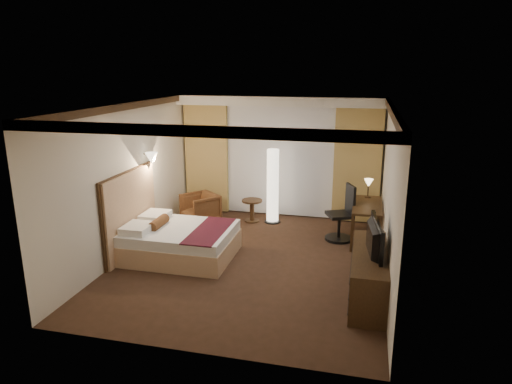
% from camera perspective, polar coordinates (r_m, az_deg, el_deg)
% --- Properties ---
extents(floor, '(4.50, 5.50, 0.01)m').
position_cam_1_polar(floor, '(8.11, -0.67, -8.59)').
color(floor, '#332113').
rests_on(floor, ground).
extents(ceiling, '(4.50, 5.50, 0.01)m').
position_cam_1_polar(ceiling, '(7.44, -0.73, 10.79)').
color(ceiling, white).
rests_on(ceiling, back_wall).
extents(back_wall, '(4.50, 0.02, 2.70)m').
position_cam_1_polar(back_wall, '(10.29, 3.08, 4.43)').
color(back_wall, beige).
rests_on(back_wall, floor).
extents(left_wall, '(0.02, 5.50, 2.70)m').
position_cam_1_polar(left_wall, '(8.49, -15.60, 1.55)').
color(left_wall, beige).
rests_on(left_wall, floor).
extents(right_wall, '(0.02, 5.50, 2.70)m').
position_cam_1_polar(right_wall, '(7.45, 16.31, -0.37)').
color(right_wall, beige).
rests_on(right_wall, floor).
extents(crown_molding, '(4.50, 5.50, 0.12)m').
position_cam_1_polar(crown_molding, '(7.44, -0.73, 10.33)').
color(crown_molding, black).
rests_on(crown_molding, ceiling).
extents(soffit, '(4.50, 0.50, 0.20)m').
position_cam_1_polar(soffit, '(9.88, 2.91, 11.30)').
color(soffit, white).
rests_on(soffit, ceiling).
extents(curtain_sheer, '(2.48, 0.04, 2.45)m').
position_cam_1_polar(curtain_sheer, '(10.23, 2.99, 3.80)').
color(curtain_sheer, silver).
rests_on(curtain_sheer, back_wall).
extents(curtain_left_drape, '(1.00, 0.14, 2.45)m').
position_cam_1_polar(curtain_left_drape, '(10.61, -6.16, 4.15)').
color(curtain_left_drape, tan).
rests_on(curtain_left_drape, back_wall).
extents(curtain_right_drape, '(1.00, 0.14, 2.45)m').
position_cam_1_polar(curtain_right_drape, '(10.01, 12.55, 3.20)').
color(curtain_right_drape, tan).
rests_on(curtain_right_drape, back_wall).
extents(wall_sconce, '(0.24, 0.24, 0.24)m').
position_cam_1_polar(wall_sconce, '(8.89, -12.91, 4.12)').
color(wall_sconce, white).
rests_on(wall_sconce, left_wall).
extents(bed, '(1.86, 1.45, 0.54)m').
position_cam_1_polar(bed, '(8.29, -9.40, -6.23)').
color(bed, white).
rests_on(bed, floor).
extents(headboard, '(0.12, 1.75, 1.50)m').
position_cam_1_polar(headboard, '(8.53, -15.36, -2.55)').
color(headboard, tan).
rests_on(headboard, floor).
extents(armchair, '(0.93, 0.93, 0.70)m').
position_cam_1_polar(armchair, '(10.02, -7.00, -1.84)').
color(armchair, '#4D2D17').
rests_on(armchair, floor).
extents(side_table, '(0.45, 0.45, 0.49)m').
position_cam_1_polar(side_table, '(10.03, -0.50, -2.34)').
color(side_table, black).
rests_on(side_table, floor).
extents(floor_lamp, '(0.34, 0.34, 1.63)m').
position_cam_1_polar(floor_lamp, '(9.82, 2.10, 0.74)').
color(floor_lamp, white).
rests_on(floor_lamp, floor).
extents(desk, '(0.55, 1.31, 0.75)m').
position_cam_1_polar(desk, '(9.11, 13.62, -3.77)').
color(desk, black).
rests_on(desk, floor).
extents(desk_lamp, '(0.18, 0.18, 0.34)m').
position_cam_1_polar(desk_lamp, '(9.44, 13.85, 0.34)').
color(desk_lamp, '#FFD899').
rests_on(desk_lamp, desk).
extents(office_chair, '(0.71, 0.71, 1.12)m').
position_cam_1_polar(office_chair, '(9.02, 10.41, -2.57)').
color(office_chair, black).
rests_on(office_chair, floor).
extents(dresser, '(0.50, 1.82, 0.71)m').
position_cam_1_polar(dresser, '(6.98, 13.90, -9.99)').
color(dresser, black).
rests_on(dresser, floor).
extents(television, '(0.71, 1.09, 0.13)m').
position_cam_1_polar(television, '(6.73, 13.99, -4.96)').
color(television, black).
rests_on(television, dresser).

